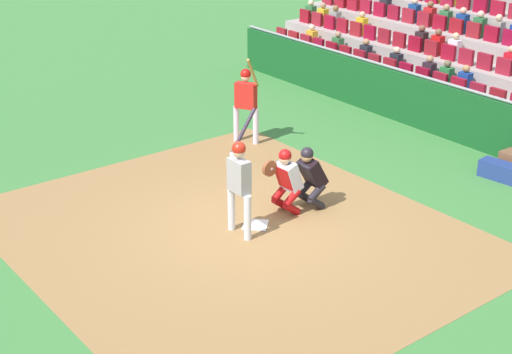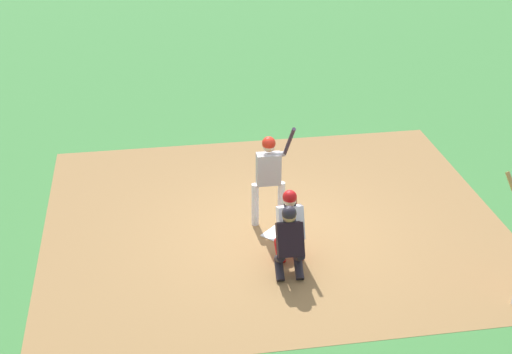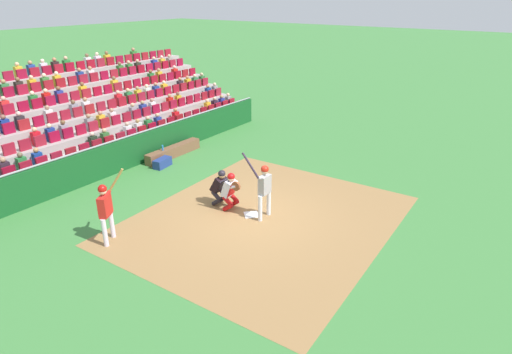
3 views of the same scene
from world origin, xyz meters
The scene contains 12 objects.
ground_plane centered at (0.00, 0.00, 0.00)m, with size 160.00×160.00×0.00m, color #3D7C3A.
infield_dirt_patch centered at (0.00, 0.50, 0.00)m, with size 8.32×7.12×0.01m, color olive.
home_plate_marker centered at (0.00, 0.00, 0.02)m, with size 0.44×0.44×0.02m, color white.
batter_at_plate centered at (-0.09, 0.41, 1.08)m, with size 0.67×0.72×2.14m.
catcher_crouching centered at (0.08, -0.75, 0.72)m, with size 0.48×0.73×1.30m.
home_plate_umpire centered at (-0.02, -1.26, 0.69)m, with size 0.47×0.50×1.26m.
dugout_wall centered at (0.00, -6.34, 0.62)m, with size 17.51×0.24×1.30m.
dugout_bench centered at (-2.42, -5.79, 0.22)m, with size 2.87×0.40×0.44m, color brown.
water_bottle_on_bench centered at (-1.82, -5.77, 0.56)m, with size 0.07×0.07×0.23m, color blue.
equipment_duffel_bag centered at (-1.28, -5.28, 0.18)m, with size 0.80×0.36×0.35m, color navy.
on_deck_batter centered at (3.51, -2.36, 1.08)m, with size 0.83×0.55×2.12m.
bleacher_stand centered at (0.01, -11.32, 1.08)m, with size 19.83×5.79×3.58m.
Camera 3 is at (9.73, 6.95, 6.44)m, focal length 30.24 mm.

